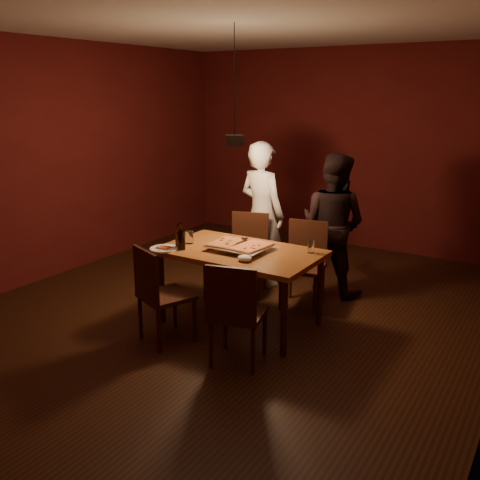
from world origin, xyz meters
The scene contains 19 objects.
room_shell centered at (0.00, 0.00, 1.40)m, with size 6.00×6.00×6.00m.
dining_table centered at (0.20, -0.23, 0.68)m, with size 1.50×0.90×0.75m.
chair_far_left centered at (-0.19, 0.57, 0.54)m, with size 0.53×0.53×0.49m.
chair_far_right centered at (0.51, 0.57, 0.54)m, with size 0.49×0.49×0.49m.
chair_near_left centered at (-0.20, -0.96, 0.54)m, with size 0.55×0.55×0.49m.
chair_near_right centered at (0.61, -0.96, 0.54)m, with size 0.51×0.51×0.49m.
pizza_tray centered at (0.19, -0.21, 0.77)m, with size 0.55×0.45×0.05m, color silver.
pizza_meat centered at (0.05, -0.23, 0.81)m, with size 0.24×0.39×0.02m, color maroon.
pizza_cheese centered at (0.32, -0.22, 0.81)m, with size 0.26×0.41×0.02m, color gold.
spatula centered at (0.18, -0.20, 0.81)m, with size 0.09×0.24×0.04m, color silver, non-canonical shape.
beer_bottle_a centered at (-0.33, -0.48, 0.87)m, with size 0.06×0.06×0.24m.
beer_bottle_b centered at (-0.28, -0.50, 0.88)m, with size 0.07×0.07×0.27m.
water_glass_left centered at (-0.35, -0.29, 0.81)m, with size 0.08×0.08×0.12m, color silver.
water_glass_right centered at (0.80, 0.05, 0.81)m, with size 0.06×0.06×0.12m, color silver.
plate_slice centered at (-0.42, -0.59, 0.76)m, with size 0.27×0.27×0.03m.
napkin centered at (0.42, -0.49, 0.78)m, with size 0.13×0.10×0.06m, color white.
diner_white centered at (-0.20, 0.90, 0.83)m, with size 0.61×0.40×1.67m, color white.
diner_dark centered at (0.61, 1.06, 0.78)m, with size 0.76×0.59×1.57m, color black.
pendant_lamp centered at (0.00, 0.00, 1.76)m, with size 0.18×0.18×1.10m.
Camera 1 is at (2.77, -4.33, 2.21)m, focal length 40.00 mm.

